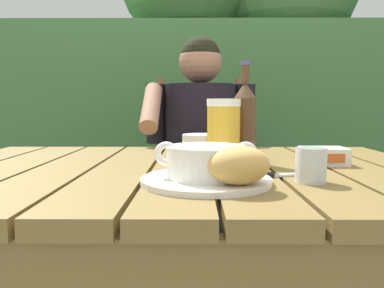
{
  "coord_description": "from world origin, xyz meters",
  "views": [
    {
      "loc": [
        0.04,
        -0.97,
        0.9
      ],
      "look_at": [
        0.03,
        -0.11,
        0.81
      ],
      "focal_mm": 35.23,
      "sensor_mm": 36.0,
      "label": 1
    }
  ],
  "objects_px": {
    "soup_bowl": "(206,161)",
    "beer_bottle": "(245,121)",
    "bread_roll": "(239,165)",
    "table_knife": "(271,175)",
    "serving_plate": "(206,180)",
    "beer_glass": "(223,133)",
    "diner_bowl": "(202,142)",
    "water_glass_small": "(311,165)",
    "butter_tub": "(324,156)",
    "chair_near_diner": "(200,185)",
    "person_eating": "(200,148)"
  },
  "relations": [
    {
      "from": "person_eating",
      "to": "soup_bowl",
      "type": "xyz_separation_m",
      "value": [
        0.0,
        -0.89,
        0.08
      ]
    },
    {
      "from": "water_glass_small",
      "to": "table_knife",
      "type": "height_order",
      "value": "water_glass_small"
    },
    {
      "from": "chair_near_diner",
      "to": "water_glass_small",
      "type": "xyz_separation_m",
      "value": [
        0.21,
        -1.09,
        0.28
      ]
    },
    {
      "from": "serving_plate",
      "to": "bread_roll",
      "type": "distance_m",
      "value": 0.1
    },
    {
      "from": "table_knife",
      "to": "diner_bowl",
      "type": "bearing_deg",
      "value": 106.42
    },
    {
      "from": "chair_near_diner",
      "to": "serving_plate",
      "type": "distance_m",
      "value": 1.12
    },
    {
      "from": "butter_tub",
      "to": "serving_plate",
      "type": "bearing_deg",
      "value": -143.13
    },
    {
      "from": "bread_roll",
      "to": "table_knife",
      "type": "distance_m",
      "value": 0.17
    },
    {
      "from": "water_glass_small",
      "to": "diner_bowl",
      "type": "bearing_deg",
      "value": 111.26
    },
    {
      "from": "table_knife",
      "to": "chair_near_diner",
      "type": "bearing_deg",
      "value": 98.01
    },
    {
      "from": "butter_tub",
      "to": "table_knife",
      "type": "height_order",
      "value": "butter_tub"
    },
    {
      "from": "serving_plate",
      "to": "bread_roll",
      "type": "relative_size",
      "value": 1.91
    },
    {
      "from": "serving_plate",
      "to": "beer_glass",
      "type": "bearing_deg",
      "value": 75.74
    },
    {
      "from": "chair_near_diner",
      "to": "table_knife",
      "type": "bearing_deg",
      "value": -81.99
    },
    {
      "from": "beer_bottle",
      "to": "butter_tub",
      "type": "bearing_deg",
      "value": -6.85
    },
    {
      "from": "chair_near_diner",
      "to": "beer_glass",
      "type": "distance_m",
      "value": 0.96
    },
    {
      "from": "water_glass_small",
      "to": "table_knife",
      "type": "relative_size",
      "value": 0.47
    },
    {
      "from": "serving_plate",
      "to": "beer_bottle",
      "type": "bearing_deg",
      "value": 67.04
    },
    {
      "from": "person_eating",
      "to": "beer_bottle",
      "type": "bearing_deg",
      "value": -79.74
    },
    {
      "from": "soup_bowl",
      "to": "water_glass_small",
      "type": "xyz_separation_m",
      "value": [
        0.22,
        0.01,
        -0.01
      ]
    },
    {
      "from": "bread_roll",
      "to": "beer_glass",
      "type": "bearing_deg",
      "value": 91.74
    },
    {
      "from": "chair_near_diner",
      "to": "bread_roll",
      "type": "bearing_deg",
      "value": -87.24
    },
    {
      "from": "butter_tub",
      "to": "beer_glass",
      "type": "bearing_deg",
      "value": -170.99
    },
    {
      "from": "bread_roll",
      "to": "beer_glass",
      "type": "relative_size",
      "value": 0.8
    },
    {
      "from": "chair_near_diner",
      "to": "butter_tub",
      "type": "height_order",
      "value": "chair_near_diner"
    },
    {
      "from": "serving_plate",
      "to": "diner_bowl",
      "type": "distance_m",
      "value": 0.56
    },
    {
      "from": "beer_glass",
      "to": "diner_bowl",
      "type": "bearing_deg",
      "value": 97.63
    },
    {
      "from": "soup_bowl",
      "to": "bread_roll",
      "type": "bearing_deg",
      "value": -49.4
    },
    {
      "from": "beer_bottle",
      "to": "water_glass_small",
      "type": "relative_size",
      "value": 3.83
    },
    {
      "from": "bread_roll",
      "to": "diner_bowl",
      "type": "height_order",
      "value": "bread_roll"
    },
    {
      "from": "beer_bottle",
      "to": "table_knife",
      "type": "bearing_deg",
      "value": -80.3
    },
    {
      "from": "serving_plate",
      "to": "water_glass_small",
      "type": "height_order",
      "value": "water_glass_small"
    },
    {
      "from": "soup_bowl",
      "to": "beer_glass",
      "type": "height_order",
      "value": "beer_glass"
    },
    {
      "from": "water_glass_small",
      "to": "diner_bowl",
      "type": "relative_size",
      "value": 0.52
    },
    {
      "from": "beer_bottle",
      "to": "diner_bowl",
      "type": "relative_size",
      "value": 2.0
    },
    {
      "from": "beer_bottle",
      "to": "butter_tub",
      "type": "relative_size",
      "value": 2.39
    },
    {
      "from": "person_eating",
      "to": "beer_bottle",
      "type": "height_order",
      "value": "person_eating"
    },
    {
      "from": "table_knife",
      "to": "bread_roll",
      "type": "bearing_deg",
      "value": -123.66
    },
    {
      "from": "bread_roll",
      "to": "beer_glass",
      "type": "xyz_separation_m",
      "value": [
        -0.01,
        0.27,
        0.04
      ]
    },
    {
      "from": "chair_near_diner",
      "to": "soup_bowl",
      "type": "xyz_separation_m",
      "value": [
        -0.0,
        -1.1,
        0.29
      ]
    },
    {
      "from": "chair_near_diner",
      "to": "diner_bowl",
      "type": "xyz_separation_m",
      "value": [
        0.0,
        -0.54,
        0.27
      ]
    },
    {
      "from": "soup_bowl",
      "to": "diner_bowl",
      "type": "bearing_deg",
      "value": 89.75
    },
    {
      "from": "beer_glass",
      "to": "table_knife",
      "type": "xyz_separation_m",
      "value": [
        0.1,
        -0.13,
        -0.08
      ]
    },
    {
      "from": "serving_plate",
      "to": "table_knife",
      "type": "height_order",
      "value": "serving_plate"
    },
    {
      "from": "water_glass_small",
      "to": "butter_tub",
      "type": "height_order",
      "value": "water_glass_small"
    },
    {
      "from": "soup_bowl",
      "to": "beer_bottle",
      "type": "height_order",
      "value": "beer_bottle"
    },
    {
      "from": "serving_plate",
      "to": "water_glass_small",
      "type": "distance_m",
      "value": 0.22
    },
    {
      "from": "bread_roll",
      "to": "butter_tub",
      "type": "xyz_separation_m",
      "value": [
        0.26,
        0.31,
        -0.03
      ]
    },
    {
      "from": "person_eating",
      "to": "water_glass_small",
      "type": "distance_m",
      "value": 0.92
    },
    {
      "from": "person_eating",
      "to": "water_glass_small",
      "type": "height_order",
      "value": "person_eating"
    }
  ]
}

